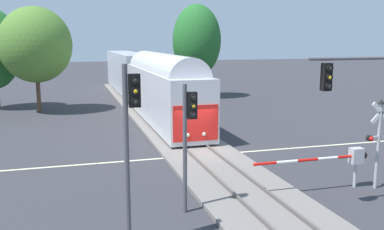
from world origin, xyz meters
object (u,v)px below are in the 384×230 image
commuter_train (142,78)px  traffic_signal_near_left (130,128)px  crossing_signal_mast (380,135)px  elm_centre_background (197,41)px  crossing_gate_near (345,158)px  oak_behind_train (35,45)px  traffic_signal_median (189,127)px

commuter_train → traffic_signal_near_left: size_ratio=6.97×
crossing_signal_mast → elm_centre_background: elm_centre_background is taller
crossing_gate_near → oak_behind_train: bearing=119.5°
commuter_train → elm_centre_background: bearing=30.5°
crossing_gate_near → crossing_signal_mast: bearing=-16.1°
commuter_train → crossing_signal_mast: 27.69m
traffic_signal_near_left → oak_behind_train: oak_behind_train is taller
commuter_train → oak_behind_train: 10.40m
commuter_train → crossing_signal_mast: bearing=-77.8°
traffic_signal_median → commuter_train: bearing=84.1°
elm_centre_background → oak_behind_train: size_ratio=1.10×
traffic_signal_near_left → elm_centre_background: 35.84m
elm_centre_background → commuter_train: bearing=-149.5°
traffic_signal_near_left → oak_behind_train: size_ratio=0.62×
crossing_gate_near → traffic_signal_near_left: (-9.78, -2.89, 2.50)m
traffic_signal_near_left → traffic_signal_median: size_ratio=1.18×
commuter_train → traffic_signal_near_left: 30.05m
crossing_signal_mast → traffic_signal_median: 8.73m
traffic_signal_near_left → traffic_signal_median: bearing=42.6°
oak_behind_train → commuter_train: bearing=8.6°
commuter_train → traffic_signal_median: bearing=-95.9°
commuter_train → crossing_gate_near: commuter_train is taller
crossing_gate_near → elm_centre_background: bearing=85.5°
traffic_signal_near_left → elm_centre_background: bearing=70.1°
traffic_signal_near_left → traffic_signal_median: 3.40m
crossing_gate_near → traffic_signal_near_left: size_ratio=0.94×
crossing_signal_mast → traffic_signal_median: (-8.69, -0.22, 0.87)m
traffic_signal_near_left → oak_behind_train: 28.52m
elm_centre_background → traffic_signal_near_left: bearing=-109.9°
commuter_train → crossing_gate_near: 27.08m
crossing_gate_near → traffic_signal_median: bearing=-175.2°
traffic_signal_median → oak_behind_train: 26.87m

